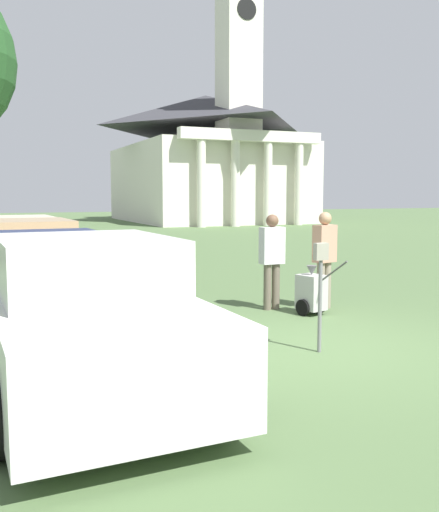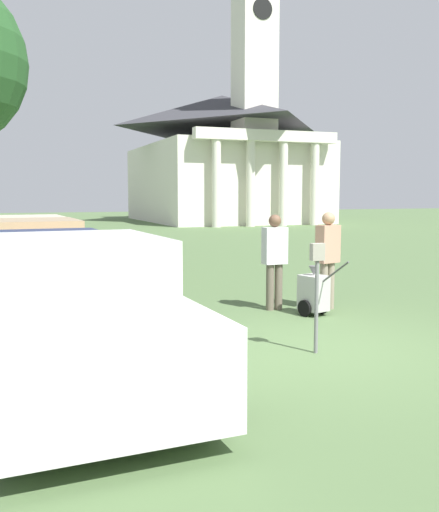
# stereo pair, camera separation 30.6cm
# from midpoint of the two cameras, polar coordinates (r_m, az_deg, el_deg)

# --- Properties ---
(ground_plane) EXTENTS (120.00, 120.00, 0.00)m
(ground_plane) POSITION_cam_midpoint_polar(r_m,az_deg,el_deg) (7.83, 11.02, -9.12)
(ground_plane) COLOR #4C663D
(parked_car_white) EXTENTS (2.16, 4.75, 1.62)m
(parked_car_white) POSITION_cam_midpoint_polar(r_m,az_deg,el_deg) (6.30, -12.88, -5.93)
(parked_car_white) COLOR silver
(parked_car_white) RESTS_ON ground_plane
(parked_car_navy) EXTENTS (2.17, 4.77, 1.45)m
(parked_car_navy) POSITION_cam_midpoint_polar(r_m,az_deg,el_deg) (9.71, -15.70, -2.16)
(parked_car_navy) COLOR #19234C
(parked_car_navy) RESTS_ON ground_plane
(parked_car_tan) EXTENTS (2.14, 5.20, 1.51)m
(parked_car_tan) POSITION_cam_midpoint_polar(r_m,az_deg,el_deg) (13.07, -17.03, 0.04)
(parked_car_tan) COLOR tan
(parked_car_tan) RESTS_ON ground_plane
(parked_car_cream) EXTENTS (2.17, 5.30, 1.46)m
(parked_car_cream) POSITION_cam_midpoint_polar(r_m,az_deg,el_deg) (16.63, -17.84, 1.15)
(parked_car_cream) COLOR beige
(parked_car_cream) RESTS_ON ground_plane
(parking_meter) EXTENTS (0.18, 0.09, 1.43)m
(parking_meter) POSITION_cam_midpoint_polar(r_m,az_deg,el_deg) (7.44, 10.89, -2.11)
(parking_meter) COLOR slate
(parking_meter) RESTS_ON ground_plane
(person_worker) EXTENTS (0.43, 0.23, 1.70)m
(person_worker) POSITION_cam_midpoint_polar(r_m,az_deg,el_deg) (10.14, 6.39, 0.01)
(person_worker) COLOR #665B4C
(person_worker) RESTS_ON ground_plane
(person_supervisor) EXTENTS (0.46, 0.32, 1.74)m
(person_supervisor) POSITION_cam_midpoint_polar(r_m,az_deg,el_deg) (10.32, 11.61, 0.18)
(person_supervisor) COLOR gray
(person_supervisor) RESTS_ON ground_plane
(equipment_cart) EXTENTS (0.53, 1.00, 1.00)m
(equipment_cart) POSITION_cam_midpoint_polar(r_m,az_deg,el_deg) (9.86, 10.28, -3.63)
(equipment_cart) COLOR #B2B2AD
(equipment_cart) RESTS_ON ground_plane
(church) EXTENTS (11.77, 16.05, 24.61)m
(church) POSITION_cam_midpoint_polar(r_m,az_deg,el_deg) (43.89, 0.69, 10.50)
(church) COLOR silver
(church) RESTS_ON ground_plane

